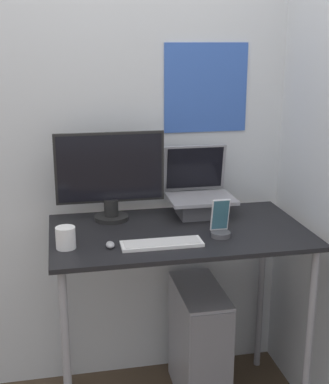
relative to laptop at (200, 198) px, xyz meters
The scene contains 9 objects.
wall_back 0.38m from the laptop, 124.12° to the left, with size 6.00×0.06×2.60m.
desk 0.32m from the laptop, 127.02° to the right, with size 1.14×0.66×0.95m.
laptop is the anchor object (origin of this frame).
monitor 0.45m from the laptop, behind, with size 0.51×0.16×0.42m.
keyboard 0.46m from the laptop, 125.43° to the right, with size 0.34×0.11×0.02m.
mouse 0.59m from the laptop, 143.49° to the right, with size 0.03×0.06×0.03m.
cell_phone 0.32m from the laptop, 88.65° to the right, with size 0.08×0.08×0.17m.
computer_tower 0.74m from the laptop, 100.66° to the right, with size 0.22×0.46×0.60m.
mug 0.73m from the laptop, 153.82° to the right, with size 0.08×0.08×0.09m.
Camera 1 is at (-0.51, -1.87, 1.77)m, focal length 50.00 mm.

